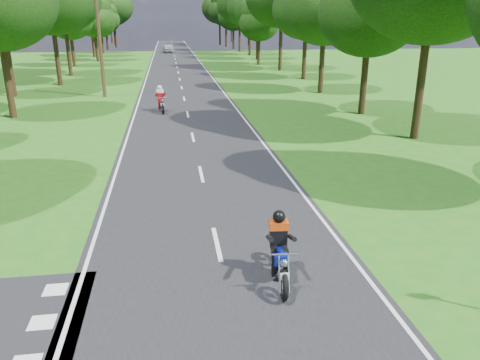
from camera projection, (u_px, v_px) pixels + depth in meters
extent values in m
plane|color=#1D6216|center=(226.00, 284.00, 10.69)|extent=(160.00, 160.00, 0.00)
cube|color=black|center=(177.00, 67.00, 57.39)|extent=(7.00, 140.00, 0.02)
cube|color=silver|center=(217.00, 244.00, 12.55)|extent=(0.12, 2.00, 0.01)
cube|color=silver|center=(201.00, 174.00, 18.16)|extent=(0.12, 2.00, 0.01)
cube|color=silver|center=(193.00, 137.00, 23.76)|extent=(0.12, 2.00, 0.01)
cube|color=silver|center=(188.00, 114.00, 29.37)|extent=(0.12, 2.00, 0.01)
cube|color=silver|center=(184.00, 99.00, 34.97)|extent=(0.12, 2.00, 0.01)
cube|color=silver|center=(182.00, 88.00, 40.57)|extent=(0.12, 2.00, 0.01)
cube|color=silver|center=(180.00, 79.00, 46.18)|extent=(0.12, 2.00, 0.01)
cube|color=silver|center=(178.00, 72.00, 51.78)|extent=(0.12, 2.00, 0.01)
cube|color=silver|center=(177.00, 67.00, 57.39)|extent=(0.12, 2.00, 0.01)
cube|color=silver|center=(176.00, 63.00, 62.99)|extent=(0.12, 2.00, 0.01)
cube|color=silver|center=(175.00, 59.00, 68.59)|extent=(0.12, 2.00, 0.01)
cube|color=silver|center=(174.00, 56.00, 74.20)|extent=(0.12, 2.00, 0.01)
cube|color=silver|center=(174.00, 53.00, 79.80)|extent=(0.12, 2.00, 0.01)
cube|color=silver|center=(173.00, 51.00, 85.41)|extent=(0.12, 2.00, 0.01)
cube|color=silver|center=(173.00, 49.00, 91.01)|extent=(0.12, 2.00, 0.01)
cube|color=silver|center=(172.00, 47.00, 96.62)|extent=(0.12, 2.00, 0.01)
cube|color=silver|center=(172.00, 45.00, 102.22)|extent=(0.12, 2.00, 0.01)
cube|color=silver|center=(172.00, 44.00, 107.82)|extent=(0.12, 2.00, 0.01)
cube|color=silver|center=(171.00, 43.00, 113.43)|extent=(0.12, 2.00, 0.01)
cube|color=silver|center=(171.00, 41.00, 119.03)|extent=(0.12, 2.00, 0.01)
cube|color=silver|center=(150.00, 67.00, 56.92)|extent=(0.10, 140.00, 0.01)
cube|color=silver|center=(204.00, 67.00, 57.85)|extent=(0.10, 140.00, 0.01)
cube|color=silver|center=(42.00, 322.00, 9.31)|extent=(0.50, 0.50, 0.01)
cube|color=silver|center=(56.00, 290.00, 10.43)|extent=(0.50, 0.50, 0.01)
cylinder|color=black|center=(9.00, 85.00, 27.96)|extent=(0.40, 0.40, 3.91)
cylinder|color=black|center=(11.00, 71.00, 35.51)|extent=(0.40, 0.40, 3.79)
ellipsoid|color=black|center=(0.00, 6.00, 33.98)|extent=(6.64, 6.64, 5.64)
cylinder|color=black|center=(57.00, 60.00, 41.71)|extent=(0.40, 0.40, 4.32)
cylinder|color=black|center=(69.00, 54.00, 48.64)|extent=(0.40, 0.40, 4.40)
cylinder|color=black|center=(73.00, 53.00, 57.69)|extent=(0.40, 0.40, 3.20)
ellipsoid|color=black|center=(69.00, 20.00, 56.40)|extent=(5.60, 5.60, 4.76)
ellipsoid|color=black|center=(68.00, 6.00, 55.89)|extent=(4.80, 4.80, 4.08)
cylinder|color=black|center=(97.00, 49.00, 64.84)|extent=(0.40, 0.40, 3.22)
ellipsoid|color=black|center=(94.00, 19.00, 63.54)|extent=(5.64, 5.64, 4.79)
ellipsoid|color=black|center=(93.00, 7.00, 63.02)|extent=(4.83, 4.83, 4.11)
cylinder|color=black|center=(93.00, 45.00, 71.81)|extent=(0.40, 0.40, 3.61)
ellipsoid|color=black|center=(90.00, 14.00, 70.35)|extent=(6.31, 6.31, 5.37)
ellipsoid|color=black|center=(89.00, 2.00, 69.77)|extent=(5.41, 5.41, 4.60)
cylinder|color=black|center=(102.00, 45.00, 79.32)|extent=(0.40, 0.40, 2.67)
ellipsoid|color=black|center=(101.00, 25.00, 78.24)|extent=(4.67, 4.67, 3.97)
ellipsoid|color=black|center=(100.00, 17.00, 77.82)|extent=(4.00, 4.00, 3.40)
ellipsoid|color=black|center=(99.00, 8.00, 77.39)|extent=(3.00, 3.00, 2.55)
cylinder|color=black|center=(107.00, 41.00, 87.78)|extent=(0.40, 0.40, 3.09)
ellipsoid|color=black|center=(105.00, 20.00, 86.53)|extent=(5.40, 5.40, 4.59)
ellipsoid|color=black|center=(105.00, 11.00, 86.03)|extent=(4.63, 4.63, 3.93)
ellipsoid|color=black|center=(104.00, 3.00, 85.54)|extent=(3.47, 3.47, 2.95)
cylinder|color=black|center=(116.00, 36.00, 93.76)|extent=(0.40, 0.40, 4.48)
ellipsoid|color=black|center=(113.00, 7.00, 91.95)|extent=(7.84, 7.84, 6.66)
cylinder|color=black|center=(115.00, 36.00, 102.06)|extent=(0.40, 0.40, 4.09)
ellipsoid|color=black|center=(113.00, 11.00, 100.41)|extent=(7.16, 7.16, 6.09)
ellipsoid|color=black|center=(112.00, 1.00, 99.75)|extent=(6.14, 6.14, 5.22)
cylinder|color=black|center=(420.00, 93.00, 22.89)|extent=(0.40, 0.40, 4.56)
cylinder|color=black|center=(363.00, 86.00, 29.11)|extent=(0.40, 0.40, 3.49)
ellipsoid|color=black|center=(370.00, 13.00, 27.70)|extent=(6.12, 6.12, 5.20)
cylinder|color=black|center=(321.00, 69.00, 37.40)|extent=(0.40, 0.40, 3.69)
ellipsoid|color=black|center=(325.00, 9.00, 35.91)|extent=(6.46, 6.46, 5.49)
cylinder|color=black|center=(304.00, 60.00, 45.80)|extent=(0.40, 0.40, 3.74)
ellipsoid|color=black|center=(306.00, 10.00, 44.28)|extent=(6.55, 6.55, 5.57)
cylinder|color=black|center=(280.00, 50.00, 53.34)|extent=(0.40, 0.40, 4.64)
cylinder|color=black|center=(259.00, 53.00, 60.19)|extent=(0.40, 0.40, 2.91)
ellipsoid|color=black|center=(259.00, 24.00, 59.01)|extent=(5.09, 5.09, 4.33)
ellipsoid|color=black|center=(259.00, 12.00, 58.55)|extent=(4.36, 4.36, 3.71)
ellipsoid|color=black|center=(259.00, 0.00, 58.08)|extent=(3.27, 3.27, 2.78)
cylinder|color=black|center=(257.00, 46.00, 67.19)|extent=(0.40, 0.40, 3.88)
ellipsoid|color=black|center=(258.00, 11.00, 65.62)|extent=(6.78, 6.78, 5.77)
cylinder|color=black|center=(250.00, 42.00, 75.10)|extent=(0.40, 0.40, 4.18)
ellipsoid|color=black|center=(250.00, 8.00, 73.41)|extent=(7.31, 7.31, 6.21)
cylinder|color=black|center=(240.00, 38.00, 83.35)|extent=(0.40, 0.40, 4.63)
ellipsoid|color=black|center=(240.00, 4.00, 81.47)|extent=(8.11, 8.11, 6.89)
cylinder|color=black|center=(233.00, 40.00, 90.35)|extent=(0.40, 0.40, 3.36)
ellipsoid|color=black|center=(233.00, 17.00, 88.99)|extent=(5.88, 5.88, 5.00)
ellipsoid|color=black|center=(233.00, 8.00, 88.45)|extent=(5.04, 5.04, 4.29)
cylinder|color=black|center=(226.00, 37.00, 96.90)|extent=(0.40, 0.40, 4.09)
ellipsoid|color=black|center=(226.00, 11.00, 95.25)|extent=(7.15, 7.15, 6.08)
ellipsoid|color=black|center=(226.00, 0.00, 94.59)|extent=(6.13, 6.13, 5.21)
cylinder|color=black|center=(220.00, 34.00, 104.02)|extent=(0.40, 0.40, 4.48)
ellipsoid|color=black|center=(220.00, 8.00, 102.21)|extent=(7.84, 7.84, 6.66)
cylinder|color=black|center=(112.00, 35.00, 110.84)|extent=(0.40, 0.40, 3.84)
ellipsoid|color=black|center=(110.00, 14.00, 109.29)|extent=(6.72, 6.72, 5.71)
ellipsoid|color=black|center=(109.00, 5.00, 108.67)|extent=(5.76, 5.76, 4.90)
cylinder|color=black|center=(231.00, 33.00, 116.72)|extent=(0.40, 0.40, 4.16)
ellipsoid|color=black|center=(231.00, 11.00, 115.04)|extent=(7.28, 7.28, 6.19)
ellipsoid|color=black|center=(231.00, 3.00, 114.38)|extent=(6.24, 6.24, 5.30)
cylinder|color=black|center=(94.00, 38.00, 96.60)|extent=(0.40, 0.40, 3.52)
ellipsoid|color=black|center=(92.00, 16.00, 95.18)|extent=(6.16, 6.16, 5.24)
ellipsoid|color=black|center=(91.00, 7.00, 94.61)|extent=(5.28, 5.28, 4.49)
cylinder|color=black|center=(249.00, 34.00, 103.88)|extent=(0.40, 0.40, 4.48)
ellipsoid|color=black|center=(249.00, 8.00, 102.06)|extent=(7.84, 7.84, 6.66)
cylinder|color=#382616|center=(100.00, 43.00, 34.69)|extent=(0.26, 0.26, 8.00)
imported|color=silver|center=(168.00, 48.00, 80.96)|extent=(2.21, 4.53, 1.49)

